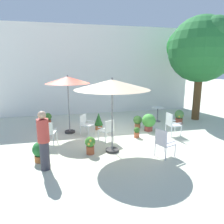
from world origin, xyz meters
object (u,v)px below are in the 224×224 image
at_px(potted_plant_0, 99,121).
at_px(patio_chair_3, 86,123).
at_px(patio_chair_1, 107,129).
at_px(potted_plant_2, 149,121).
at_px(potted_plant_3, 48,118).
at_px(patio_chair_2, 164,142).
at_px(potted_plant_4, 90,144).
at_px(potted_plant_7, 137,132).
at_px(patio_chair_4, 48,131).
at_px(potted_plant_1, 40,151).
at_px(shade_tree, 202,49).
at_px(potted_plant_6, 138,121).
at_px(standing_person, 44,140).
at_px(patio_umbrella_0, 112,85).
at_px(cafe_table_0, 158,112).
at_px(potted_plant_5, 179,116).
at_px(patio_chair_0, 172,123).
at_px(patio_umbrella_1, 68,81).

bearing_deg(potted_plant_0, patio_chair_3, -138.57).
relative_size(patio_chair_1, potted_plant_0, 1.13).
xyz_separation_m(potted_plant_2, potted_plant_3, (-4.42, 2.11, -0.12)).
height_order(patio_chair_2, potted_plant_0, patio_chair_2).
height_order(potted_plant_4, potted_plant_7, potted_plant_4).
height_order(patio_chair_4, potted_plant_1, patio_chair_4).
height_order(potted_plant_0, potted_plant_3, potted_plant_0).
height_order(shade_tree, potted_plant_6, shade_tree).
bearing_deg(standing_person, patio_umbrella_0, 20.64).
xyz_separation_m(cafe_table_0, patio_chair_4, (-5.32, -2.15, -0.00)).
height_order(patio_umbrella_0, patio_chair_3, patio_umbrella_0).
relative_size(cafe_table_0, potted_plant_5, 1.11).
bearing_deg(standing_person, potted_plant_7, 29.75).
relative_size(patio_chair_2, potted_plant_7, 2.16).
bearing_deg(potted_plant_0, potted_plant_5, 1.24).
bearing_deg(potted_plant_3, shade_tree, -5.29).
relative_size(shade_tree, patio_chair_4, 6.01).
bearing_deg(potted_plant_7, patio_chair_3, 156.31).
xyz_separation_m(shade_tree, patio_chair_4, (-7.59, -2.15, -3.13)).
xyz_separation_m(potted_plant_4, potted_plant_7, (2.04, 1.19, -0.11)).
bearing_deg(patio_chair_0, potted_plant_7, 174.59).
bearing_deg(potted_plant_2, standing_person, -147.73).
bearing_deg(potted_plant_0, potted_plant_1, -128.92).
relative_size(cafe_table_0, patio_chair_3, 0.89).
height_order(patio_chair_1, potted_plant_2, patio_chair_1).
height_order(patio_umbrella_1, potted_plant_3, patio_umbrella_1).
distance_m(patio_chair_4, potted_plant_5, 6.42).
distance_m(cafe_table_0, patio_chair_0, 2.29).
bearing_deg(patio_chair_0, patio_chair_3, 163.72).
distance_m(potted_plant_0, potted_plant_4, 2.73).
distance_m(cafe_table_0, patio_chair_1, 3.94).
relative_size(patio_chair_4, potted_plant_7, 2.04).
distance_m(patio_chair_3, standing_person, 3.18).
relative_size(patio_umbrella_1, potted_plant_2, 3.22).
bearing_deg(patio_chair_3, patio_umbrella_1, 149.20).
height_order(potted_plant_5, potted_plant_6, potted_plant_5).
bearing_deg(potted_plant_5, potted_plant_6, -173.69).
relative_size(cafe_table_0, patio_chair_2, 0.81).
xyz_separation_m(shade_tree, patio_umbrella_1, (-6.77, -0.86, -1.41)).
distance_m(patio_chair_2, potted_plant_2, 2.76).
relative_size(patio_umbrella_0, standing_person, 1.48).
xyz_separation_m(patio_chair_1, patio_chair_4, (-2.16, 0.20, 0.00)).
height_order(patio_chair_0, potted_plant_2, patio_chair_0).
bearing_deg(potted_plant_2, potted_plant_0, 161.36).
xyz_separation_m(potted_plant_0, potted_plant_4, (-0.73, -2.63, -0.08)).
height_order(shade_tree, patio_chair_1, shade_tree).
xyz_separation_m(patio_chair_4, potted_plant_4, (1.38, -1.15, -0.19)).
height_order(patio_umbrella_1, patio_chair_3, patio_umbrella_1).
bearing_deg(potted_plant_2, patio_chair_1, -155.13).
distance_m(shade_tree, patio_umbrella_0, 6.50).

